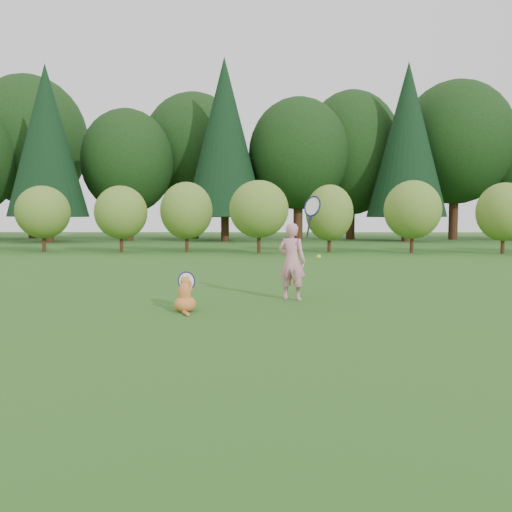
# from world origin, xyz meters

# --- Properties ---
(ground) EXTENTS (100.00, 100.00, 0.00)m
(ground) POSITION_xyz_m (0.00, 0.00, 0.00)
(ground) COLOR #1C4B15
(ground) RESTS_ON ground
(shrub_row) EXTENTS (28.00, 3.00, 2.80)m
(shrub_row) POSITION_xyz_m (0.00, 13.00, 1.40)
(shrub_row) COLOR #4C7725
(shrub_row) RESTS_ON ground
(woodland_backdrop) EXTENTS (48.00, 10.00, 15.00)m
(woodland_backdrop) POSITION_xyz_m (0.00, 23.00, 7.50)
(woodland_backdrop) COLOR black
(woodland_backdrop) RESTS_ON ground
(child) EXTENTS (0.75, 0.55, 1.81)m
(child) POSITION_xyz_m (0.77, 0.91, 0.64)
(child) COLOR pink
(child) RESTS_ON ground
(cat) EXTENTS (0.36, 0.71, 0.67)m
(cat) POSITION_xyz_m (-0.74, -0.16, 0.26)
(cat) COLOR #B66723
(cat) RESTS_ON ground
(tennis_ball) EXTENTS (0.06, 0.06, 0.06)m
(tennis_ball) POSITION_xyz_m (1.14, 0.40, 0.72)
(tennis_ball) COLOR yellow
(tennis_ball) RESTS_ON ground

